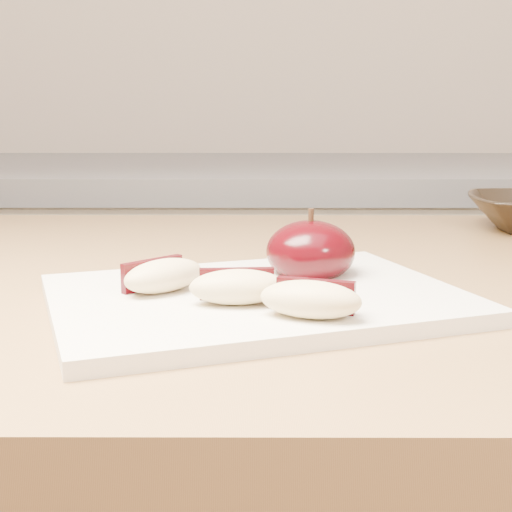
{
  "coord_description": "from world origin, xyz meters",
  "views": [
    {
      "loc": [
        0.06,
        -0.1,
        1.03
      ],
      "look_at": [
        0.06,
        0.38,
        0.94
      ],
      "focal_mm": 50.0,
      "sensor_mm": 36.0,
      "label": 1
    }
  ],
  "objects": [
    {
      "name": "apple_half",
      "position": [
        0.1,
        0.44,
        0.93
      ],
      "size": [
        0.09,
        0.09,
        0.06
      ],
      "rotation": [
        0.0,
        0.0,
        0.34
      ],
      "color": "black",
      "rests_on": "cutting_board"
    },
    {
      "name": "cutting_board",
      "position": [
        0.06,
        0.38,
        0.91
      ],
      "size": [
        0.33,
        0.28,
        0.01
      ],
      "primitive_type": "cube",
      "rotation": [
        0.0,
        0.0,
        0.34
      ],
      "color": "silver",
      "rests_on": "island_counter"
    },
    {
      "name": "back_cabinet",
      "position": [
        0.0,
        1.2,
        0.47
      ],
      "size": [
        2.4,
        0.62,
        0.94
      ],
      "color": "silver",
      "rests_on": "ground"
    },
    {
      "name": "apple_wedge_a",
      "position": [
        -0.0,
        0.38,
        0.92
      ],
      "size": [
        0.07,
        0.07,
        0.02
      ],
      "rotation": [
        0.0,
        0.0,
        0.78
      ],
      "color": "beige",
      "rests_on": "cutting_board"
    },
    {
      "name": "apple_wedge_c",
      "position": [
        0.1,
        0.32,
        0.92
      ],
      "size": [
        0.07,
        0.05,
        0.02
      ],
      "rotation": [
        0.0,
        0.0,
        -0.31
      ],
      "color": "beige",
      "rests_on": "cutting_board"
    },
    {
      "name": "apple_wedge_b",
      "position": [
        0.05,
        0.35,
        0.92
      ],
      "size": [
        0.06,
        0.04,
        0.02
      ],
      "rotation": [
        0.0,
        0.0,
        0.07
      ],
      "color": "beige",
      "rests_on": "cutting_board"
    }
  ]
}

